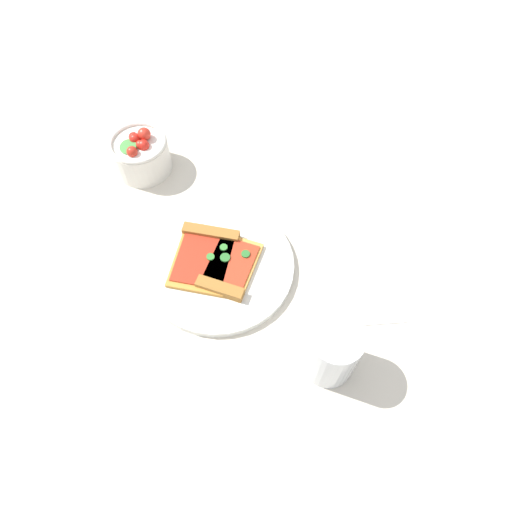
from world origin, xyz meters
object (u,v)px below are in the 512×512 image
at_px(pizza_slice_near, 228,270).
at_px(salad_bowl, 141,154).
at_px(plate, 219,265).
at_px(paper_napkin, 360,286).
at_px(pizza_slice_far, 205,253).
at_px(soda_glass, 332,353).

distance_m(pizza_slice_near, salad_bowl, 0.31).
height_order(plate, paper_napkin, plate).
relative_size(pizza_slice_near, salad_bowl, 1.12).
xyz_separation_m(pizza_slice_far, soda_glass, (0.14, 0.24, 0.03)).
bearing_deg(salad_bowl, pizza_slice_near, 49.51).
bearing_deg(soda_glass, pizza_slice_far, -119.55).
height_order(plate, soda_glass, soda_glass).
relative_size(plate, pizza_slice_far, 2.00).
height_order(pizza_slice_far, soda_glass, soda_glass).
distance_m(plate, salad_bowl, 0.28).
bearing_deg(soda_glass, salad_bowl, -126.31).
xyz_separation_m(pizza_slice_near, soda_glass, (0.11, 0.19, 0.03)).
height_order(pizza_slice_near, salad_bowl, salad_bowl).
distance_m(pizza_slice_near, paper_napkin, 0.23).
bearing_deg(plate, pizza_slice_far, -110.80).
relative_size(plate, pizza_slice_near, 2.10).
relative_size(plate, salad_bowl, 2.36).
bearing_deg(pizza_slice_far, plate, 69.20).
height_order(plate, salad_bowl, salad_bowl).
bearing_deg(soda_glass, pizza_slice_near, -120.55).
bearing_deg(salad_bowl, paper_napkin, 70.27).
xyz_separation_m(soda_glass, paper_napkin, (-0.15, 0.03, -0.05)).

